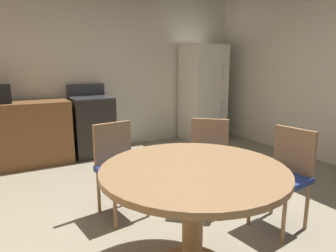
# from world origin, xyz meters

# --- Properties ---
(ground_plane) EXTENTS (14.00, 14.00, 0.00)m
(ground_plane) POSITION_xyz_m (0.00, 0.00, 0.00)
(ground_plane) COLOR gray
(wall_back) EXTENTS (5.63, 0.12, 2.70)m
(wall_back) POSITION_xyz_m (0.00, 2.92, 1.35)
(wall_back) COLOR silver
(wall_back) RESTS_ON ground
(oven_range) EXTENTS (0.60, 0.60, 1.10)m
(oven_range) POSITION_xyz_m (-0.22, 2.52, 0.47)
(oven_range) COLOR black
(oven_range) RESTS_ON ground
(refrigerator) EXTENTS (0.68, 0.68, 1.76)m
(refrigerator) POSITION_xyz_m (1.87, 2.47, 0.88)
(refrigerator) COLOR silver
(refrigerator) RESTS_ON ground
(dining_table) EXTENTS (1.21, 1.21, 0.76)m
(dining_table) POSITION_xyz_m (-0.37, -0.53, 0.60)
(dining_table) COLOR #9E754C
(dining_table) RESTS_ON ground
(chair_north) EXTENTS (0.45, 0.45, 0.87)m
(chair_north) POSITION_xyz_m (-0.51, 0.51, 0.50)
(chair_north) COLOR #9E754C
(chair_north) RESTS_ON ground
(chair_east) EXTENTS (0.44, 0.44, 0.87)m
(chair_east) POSITION_xyz_m (0.67, -0.41, 0.50)
(chair_east) COLOR #9E754C
(chair_east) RESTS_ON ground
(chair_northeast) EXTENTS (0.57, 0.57, 0.87)m
(chair_northeast) POSITION_xyz_m (0.34, 0.24, 0.50)
(chair_northeast) COLOR #9E754C
(chair_northeast) RESTS_ON ground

